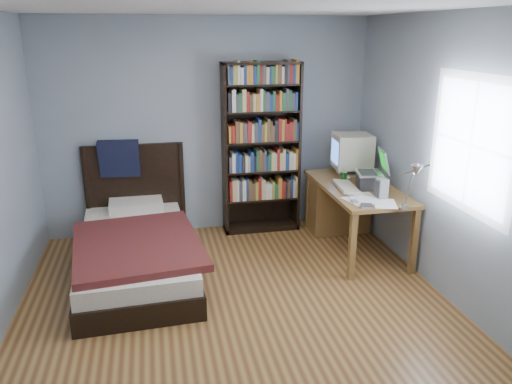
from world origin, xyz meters
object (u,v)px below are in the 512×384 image
at_px(crt_monitor, 351,152).
at_px(keyboard, 346,187).
at_px(speaker, 382,188).
at_px(laptop, 370,177).
at_px(soda_can, 344,177).
at_px(bed, 136,246).
at_px(bookshelf, 261,149).
at_px(desk, 342,201).
at_px(desk_lamp, 415,175).

distance_m(crt_monitor, keyboard, 0.61).
xyz_separation_m(crt_monitor, speaker, (-0.02, -0.88, -0.17)).
bearing_deg(laptop, speaker, -95.33).
height_order(laptop, keyboard, laptop).
height_order(soda_can, bed, bed).
distance_m(laptop, bookshelf, 1.33).
distance_m(desk, bookshelf, 1.14).
height_order(laptop, desk_lamp, desk_lamp).
xyz_separation_m(desk, speaker, (0.06, -0.85, 0.42)).
bearing_deg(soda_can, bed, -174.95).
distance_m(laptop, desk_lamp, 1.07).
bearing_deg(speaker, desk, 89.36).
bearing_deg(keyboard, bookshelf, 136.99).
relative_size(crt_monitor, soda_can, 4.29).
relative_size(crt_monitor, laptop, 1.17).
relative_size(soda_can, bed, 0.05).
height_order(keyboard, speaker, speaker).
relative_size(crt_monitor, bookshelf, 0.24).
xyz_separation_m(soda_can, bed, (-2.28, -0.20, -0.53)).
distance_m(desk_lamp, soda_can, 1.34).
distance_m(desk_lamp, bed, 2.79).
relative_size(laptop, speaker, 2.06).
height_order(desk, keyboard, keyboard).
xyz_separation_m(speaker, soda_can, (-0.16, 0.61, -0.04)).
bearing_deg(desk, soda_can, -111.78).
bearing_deg(desk, desk_lamp, -89.25).
height_order(desk, laptop, laptop).
height_order(desk, desk_lamp, desk_lamp).
bearing_deg(bed, keyboard, -0.63).
bearing_deg(bookshelf, keyboard, -48.25).
bearing_deg(laptop, bed, 178.64).
xyz_separation_m(laptop, speaker, (-0.03, -0.35, -0.01)).
bearing_deg(soda_can, desk_lamp, -84.85).
height_order(laptop, speaker, laptop).
distance_m(desk_lamp, speaker, 0.75).
bearing_deg(keyboard, laptop, -2.54).
distance_m(soda_can, bookshelf, 1.03).
relative_size(keyboard, soda_can, 4.15).
bearing_deg(speaker, bed, 165.56).
height_order(desk, crt_monitor, crt_monitor).
height_order(desk, bookshelf, bookshelf).
distance_m(keyboard, soda_can, 0.24).
relative_size(laptop, bookshelf, 0.21).
distance_m(crt_monitor, bookshelf, 1.05).
bearing_deg(desk, bookshelf, 157.68).
relative_size(desk, soda_can, 13.29).
height_order(crt_monitor, speaker, crt_monitor).
height_order(desk_lamp, keyboard, desk_lamp).
bearing_deg(bed, speaker, -9.47).
xyz_separation_m(crt_monitor, laptop, (0.01, -0.53, -0.16)).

